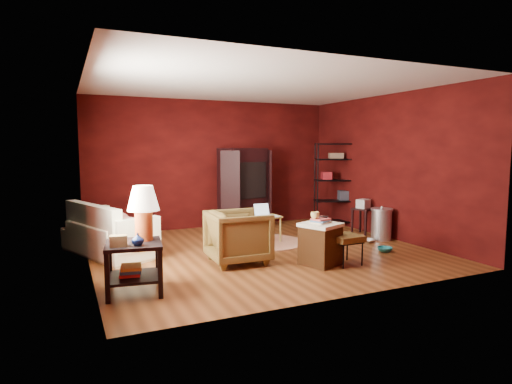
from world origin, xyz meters
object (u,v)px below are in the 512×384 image
at_px(armchair, 238,234).
at_px(hamper, 320,243).
at_px(side_table, 139,229).
at_px(wire_shelving, 336,181).
at_px(tv_armoire, 244,186).
at_px(sofa, 106,233).
at_px(laptop_desk, 265,219).

relative_size(armchair, hamper, 1.21).
distance_m(side_table, hamper, 2.72).
bearing_deg(side_table, wire_shelving, 29.37).
relative_size(side_table, tv_armoire, 0.74).
bearing_deg(sofa, tv_armoire, -89.77).
height_order(armchair, laptop_desk, armchair).
bearing_deg(tv_armoire, armchair, -131.97).
xyz_separation_m(armchair, side_table, (-1.60, -0.71, 0.34)).
relative_size(laptop_desk, tv_armoire, 0.40).
height_order(tv_armoire, wire_shelving, wire_shelving).
distance_m(hamper, laptop_desk, 1.79).
distance_m(hamper, wire_shelving, 3.43).
height_order(armchair, hamper, armchair).
xyz_separation_m(armchair, tv_armoire, (1.21, 2.64, 0.47)).
height_order(armchair, side_table, side_table).
bearing_deg(hamper, tv_armoire, 87.86).
xyz_separation_m(sofa, tv_armoire, (3.02, 1.28, 0.55)).
bearing_deg(hamper, laptop_desk, 92.62).
bearing_deg(hamper, wire_shelving, 51.30).
height_order(armchair, wire_shelving, wire_shelving).
height_order(sofa, hamper, hamper).
bearing_deg(sofa, wire_shelving, -105.61).
bearing_deg(side_table, tv_armoire, 50.00).
bearing_deg(sofa, hamper, -147.25).
height_order(side_table, hamper, side_table).
relative_size(sofa, armchair, 2.08).
bearing_deg(hamper, side_table, -178.43).
bearing_deg(laptop_desk, wire_shelving, 18.24).
distance_m(sofa, wire_shelving, 5.08).
distance_m(sofa, tv_armoire, 3.33).
bearing_deg(wire_shelving, armchair, -125.90).
relative_size(armchair, laptop_desk, 1.26).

